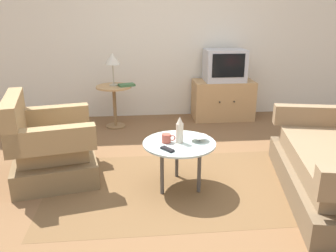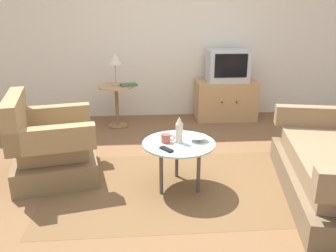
{
  "view_description": "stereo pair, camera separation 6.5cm",
  "coord_description": "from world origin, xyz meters",
  "px_view_note": "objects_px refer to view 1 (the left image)",
  "views": [
    {
      "loc": [
        -0.5,
        -3.1,
        1.68
      ],
      "look_at": [
        -0.18,
        0.18,
        0.55
      ],
      "focal_mm": 36.93,
      "sensor_mm": 36.0,
      "label": 1
    },
    {
      "loc": [
        -0.44,
        -3.1,
        1.68
      ],
      "look_at": [
        -0.18,
        0.18,
        0.55
      ],
      "focal_mm": 36.93,
      "sensor_mm": 36.0,
      "label": 2
    }
  ],
  "objects_px": {
    "side_table": "(114,98)",
    "vase": "(180,130)",
    "table_lamp": "(112,60)",
    "tv_stand": "(223,100)",
    "mug": "(167,138)",
    "television": "(225,65)",
    "armchair": "(48,149)",
    "book": "(127,85)",
    "bowl": "(198,138)",
    "tv_remote_dark": "(167,149)",
    "coffee_table": "(179,147)"
  },
  "relations": [
    {
      "from": "side_table",
      "to": "table_lamp",
      "type": "bearing_deg",
      "value": 86.4
    },
    {
      "from": "book",
      "to": "television",
      "type": "bearing_deg",
      "value": -7.23
    },
    {
      "from": "side_table",
      "to": "mug",
      "type": "height_order",
      "value": "side_table"
    },
    {
      "from": "armchair",
      "to": "mug",
      "type": "relative_size",
      "value": 7.72
    },
    {
      "from": "coffee_table",
      "to": "tv_stand",
      "type": "bearing_deg",
      "value": 65.66
    },
    {
      "from": "coffee_table",
      "to": "mug",
      "type": "relative_size",
      "value": 5.22
    },
    {
      "from": "mug",
      "to": "bowl",
      "type": "relative_size",
      "value": 0.75
    },
    {
      "from": "mug",
      "to": "bowl",
      "type": "distance_m",
      "value": 0.31
    },
    {
      "from": "television",
      "to": "book",
      "type": "bearing_deg",
      "value": -169.37
    },
    {
      "from": "coffee_table",
      "to": "tv_remote_dark",
      "type": "xyz_separation_m",
      "value": [
        -0.13,
        -0.18,
        0.06
      ]
    },
    {
      "from": "side_table",
      "to": "tv_stand",
      "type": "xyz_separation_m",
      "value": [
        1.68,
        0.26,
        -0.14
      ]
    },
    {
      "from": "armchair",
      "to": "book",
      "type": "relative_size",
      "value": 4.01
    },
    {
      "from": "tv_stand",
      "to": "table_lamp",
      "type": "distance_m",
      "value": 1.83
    },
    {
      "from": "bowl",
      "to": "armchair",
      "type": "bearing_deg",
      "value": 167.82
    },
    {
      "from": "television",
      "to": "mug",
      "type": "relative_size",
      "value": 4.55
    },
    {
      "from": "tv_stand",
      "to": "television",
      "type": "distance_m",
      "value": 0.54
    },
    {
      "from": "coffee_table",
      "to": "book",
      "type": "bearing_deg",
      "value": 105.39
    },
    {
      "from": "vase",
      "to": "side_table",
      "type": "bearing_deg",
      "value": 110.35
    },
    {
      "from": "coffee_table",
      "to": "television",
      "type": "relative_size",
      "value": 1.15
    },
    {
      "from": "television",
      "to": "book",
      "type": "height_order",
      "value": "television"
    },
    {
      "from": "table_lamp",
      "to": "tv_remote_dark",
      "type": "xyz_separation_m",
      "value": [
        0.57,
        -2.1,
        -0.51
      ]
    },
    {
      "from": "side_table",
      "to": "mug",
      "type": "relative_size",
      "value": 4.63
    },
    {
      "from": "television",
      "to": "table_lamp",
      "type": "xyz_separation_m",
      "value": [
        -1.68,
        -0.24,
        0.14
      ]
    },
    {
      "from": "table_lamp",
      "to": "vase",
      "type": "bearing_deg",
      "value": -69.85
    },
    {
      "from": "table_lamp",
      "to": "bowl",
      "type": "bearing_deg",
      "value": -64.81
    },
    {
      "from": "coffee_table",
      "to": "vase",
      "type": "xyz_separation_m",
      "value": [
        0.0,
        0.0,
        0.17
      ]
    },
    {
      "from": "coffee_table",
      "to": "side_table",
      "type": "relative_size",
      "value": 1.13
    },
    {
      "from": "bowl",
      "to": "book",
      "type": "height_order",
      "value": "book"
    },
    {
      "from": "mug",
      "to": "tv_stand",
      "type": "bearing_deg",
      "value": 62.91
    },
    {
      "from": "table_lamp",
      "to": "mug",
      "type": "xyz_separation_m",
      "value": [
        0.58,
        -1.91,
        -0.48
      ]
    },
    {
      "from": "armchair",
      "to": "book",
      "type": "xyz_separation_m",
      "value": [
        0.79,
        1.53,
        0.32
      ]
    },
    {
      "from": "mug",
      "to": "television",
      "type": "bearing_deg",
      "value": 62.89
    },
    {
      "from": "tv_stand",
      "to": "table_lamp",
      "type": "height_order",
      "value": "table_lamp"
    },
    {
      "from": "coffee_table",
      "to": "table_lamp",
      "type": "height_order",
      "value": "table_lamp"
    },
    {
      "from": "tv_stand",
      "to": "television",
      "type": "height_order",
      "value": "television"
    },
    {
      "from": "television",
      "to": "tv_remote_dark",
      "type": "xyz_separation_m",
      "value": [
        -1.11,
        -2.34,
        -0.37
      ]
    },
    {
      "from": "side_table",
      "to": "vase",
      "type": "bearing_deg",
      "value": -69.65
    },
    {
      "from": "table_lamp",
      "to": "mug",
      "type": "relative_size",
      "value": 3.47
    },
    {
      "from": "tv_remote_dark",
      "to": "bowl",
      "type": "bearing_deg",
      "value": 86.12
    },
    {
      "from": "armchair",
      "to": "bowl",
      "type": "xyz_separation_m",
      "value": [
        1.49,
        -0.32,
        0.18
      ]
    },
    {
      "from": "armchair",
      "to": "side_table",
      "type": "bearing_deg",
      "value": 146.97
    },
    {
      "from": "tv_stand",
      "to": "table_lamp",
      "type": "relative_size",
      "value": 2.01
    },
    {
      "from": "side_table",
      "to": "tv_remote_dark",
      "type": "height_order",
      "value": "side_table"
    },
    {
      "from": "armchair",
      "to": "side_table",
      "type": "height_order",
      "value": "armchair"
    },
    {
      "from": "tv_remote_dark",
      "to": "vase",
      "type": "bearing_deg",
      "value": 106.62
    },
    {
      "from": "armchair",
      "to": "television",
      "type": "xyz_separation_m",
      "value": [
        2.28,
        1.81,
        0.54
      ]
    },
    {
      "from": "television",
      "to": "vase",
      "type": "distance_m",
      "value": 2.38
    },
    {
      "from": "coffee_table",
      "to": "tv_stand",
      "type": "relative_size",
      "value": 0.75
    },
    {
      "from": "table_lamp",
      "to": "vase",
      "type": "relative_size",
      "value": 1.8
    },
    {
      "from": "tv_stand",
      "to": "mug",
      "type": "bearing_deg",
      "value": -117.09
    }
  ]
}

